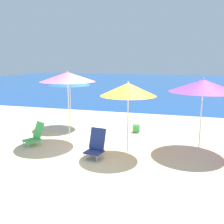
# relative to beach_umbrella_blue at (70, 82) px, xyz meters

# --- Properties ---
(ground_plane) EXTENTS (60.00, 60.00, 0.00)m
(ground_plane) POSITION_rel_beach_umbrella_blue_xyz_m (2.40, -2.60, -1.87)
(ground_plane) COLOR beige
(sea_water) EXTENTS (60.00, 40.00, 0.01)m
(sea_water) POSITION_rel_beach_umbrella_blue_xyz_m (2.40, 23.37, -1.86)
(sea_water) COLOR #19478C
(sea_water) RESTS_ON ground
(beach_umbrella_blue) EXTENTS (1.69, 1.69, 2.05)m
(beach_umbrella_blue) POSITION_rel_beach_umbrella_blue_xyz_m (0.00, 0.00, 0.00)
(beach_umbrella_blue) COLOR white
(beach_umbrella_blue) RESTS_ON ground
(beach_umbrella_purple) EXTENTS (2.05, 2.05, 2.21)m
(beach_umbrella_purple) POSITION_rel_beach_umbrella_blue_xyz_m (5.07, -1.41, 0.11)
(beach_umbrella_purple) COLOR white
(beach_umbrella_purple) RESTS_ON ground
(beach_umbrella_orange) EXTENTS (1.63, 1.63, 2.12)m
(beach_umbrella_orange) POSITION_rel_beach_umbrella_blue_xyz_m (2.98, -2.36, 0.03)
(beach_umbrella_orange) COLOR white
(beach_umbrella_orange) RESTS_ON ground
(beach_umbrella_pink) EXTENTS (1.84, 1.84, 2.38)m
(beach_umbrella_pink) POSITION_rel_beach_umbrella_blue_xyz_m (0.79, -1.78, 0.32)
(beach_umbrella_pink) COLOR white
(beach_umbrella_pink) RESTS_ON ground
(beach_chair_green) EXTENTS (0.66, 0.74, 0.74)m
(beach_chair_green) POSITION_rel_beach_umbrella_blue_xyz_m (-0.06, -2.54, -1.54)
(beach_chair_green) COLOR silver
(beach_chair_green) RESTS_ON ground
(beach_chair_navy) EXTENTS (0.55, 0.61, 0.83)m
(beach_chair_navy) POSITION_rel_beach_umbrella_blue_xyz_m (2.21, -3.02, -1.48)
(beach_chair_navy) COLOR silver
(beach_chair_navy) RESTS_ON ground
(backpack_green) EXTENTS (0.25, 0.22, 0.30)m
(backpack_green) POSITION_rel_beach_umbrella_blue_xyz_m (2.83, -0.18, -1.72)
(backpack_green) COLOR #47B756
(backpack_green) RESTS_ON ground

